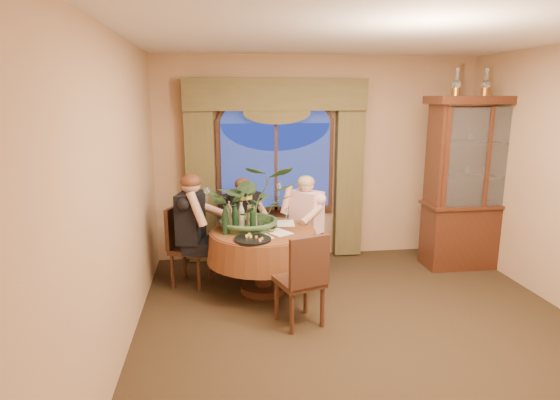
{
  "coord_description": "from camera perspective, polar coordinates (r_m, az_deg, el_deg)",
  "views": [
    {
      "loc": [
        -1.4,
        -3.91,
        2.26
      ],
      "look_at": [
        -0.7,
        1.25,
        1.1
      ],
      "focal_mm": 30.0,
      "sensor_mm": 36.0,
      "label": 1
    }
  ],
  "objects": [
    {
      "name": "floor",
      "position": [
        4.73,
        10.95,
        -16.25
      ],
      "size": [
        5.0,
        5.0,
        0.0
      ],
      "primitive_type": "plane",
      "color": "black",
      "rests_on": "ground"
    },
    {
      "name": "wall_back",
      "position": [
        6.61,
        4.59,
        5.05
      ],
      "size": [
        4.5,
        0.0,
        4.5
      ],
      "primitive_type": "plane",
      "rotation": [
        1.57,
        0.0,
        0.0
      ],
      "color": "#A57F5D",
      "rests_on": "ground"
    },
    {
      "name": "ceiling",
      "position": [
        4.19,
        12.63,
        19.69
      ],
      "size": [
        5.0,
        5.0,
        0.0
      ],
      "primitive_type": "plane",
      "rotation": [
        3.14,
        0.0,
        0.0
      ],
      "color": "white",
      "rests_on": "wall_back"
    },
    {
      "name": "window",
      "position": [
        6.46,
        -0.52,
        4.02
      ],
      "size": [
        1.62,
        0.1,
        1.32
      ],
      "primitive_type": null,
      "color": "navy",
      "rests_on": "wall_back"
    },
    {
      "name": "arched_transom",
      "position": [
        6.39,
        -0.53,
        10.95
      ],
      "size": [
        1.6,
        0.06,
        0.44
      ],
      "primitive_type": null,
      "color": "navy",
      "rests_on": "wall_back"
    },
    {
      "name": "drapery_left",
      "position": [
        6.38,
        -9.68,
        2.64
      ],
      "size": [
        0.38,
        0.14,
        2.32
      ],
      "primitive_type": "cube",
      "color": "#4A4323",
      "rests_on": "floor"
    },
    {
      "name": "drapery_right",
      "position": [
        6.64,
        8.41,
        3.06
      ],
      "size": [
        0.38,
        0.14,
        2.32
      ],
      "primitive_type": "cube",
      "color": "#4A4323",
      "rests_on": "floor"
    },
    {
      "name": "swag_valance",
      "position": [
        6.31,
        -0.44,
        12.74
      ],
      "size": [
        2.45,
        0.16,
        0.42
      ],
      "primitive_type": null,
      "color": "#4A4323",
      "rests_on": "wall_back"
    },
    {
      "name": "dining_table",
      "position": [
        5.51,
        -2.08,
        -7.43
      ],
      "size": [
        1.71,
        1.71,
        0.75
      ],
      "primitive_type": "cylinder",
      "rotation": [
        0.0,
        0.0,
        0.41
      ],
      "color": "maroon",
      "rests_on": "floor"
    },
    {
      "name": "china_cabinet",
      "position": [
        6.69,
        22.83,
        1.85
      ],
      "size": [
        1.4,
        0.55,
        2.26
      ],
      "primitive_type": "cube",
      "color": "#34180F",
      "rests_on": "floor"
    },
    {
      "name": "oil_lamp_left",
      "position": [
        6.4,
        20.72,
        13.32
      ],
      "size": [
        0.11,
        0.11,
        0.34
      ],
      "primitive_type": null,
      "color": "#A5722D",
      "rests_on": "china_cabinet"
    },
    {
      "name": "oil_lamp_center",
      "position": [
        6.59,
        23.81,
        13.02
      ],
      "size": [
        0.11,
        0.11,
        0.34
      ],
      "primitive_type": null,
      "color": "#A5722D",
      "rests_on": "china_cabinet"
    },
    {
      "name": "oil_lamp_right",
      "position": [
        6.8,
        26.71,
        12.71
      ],
      "size": [
        0.11,
        0.11,
        0.34
      ],
      "primitive_type": null,
      "color": "#A5722D",
      "rests_on": "china_cabinet"
    },
    {
      "name": "chair_right",
      "position": [
        6.14,
        2.56,
        -4.31
      ],
      "size": [
        0.59,
        0.59,
        0.96
      ],
      "primitive_type": "cube",
      "rotation": [
        0.0,
        0.0,
        -3.88
      ],
      "color": "black",
      "rests_on": "floor"
    },
    {
      "name": "chair_back_right",
      "position": [
        6.32,
        -4.69,
        -3.84
      ],
      "size": [
        0.5,
        0.5,
        0.96
      ],
      "primitive_type": "cube",
      "rotation": [
        0.0,
        0.0,
        -2.92
      ],
      "color": "black",
      "rests_on": "floor"
    },
    {
      "name": "chair_back",
      "position": [
        5.78,
        -10.83,
        -5.61
      ],
      "size": [
        0.54,
        0.54,
        0.96
      ],
      "primitive_type": "cube",
      "rotation": [
        0.0,
        0.0,
        -1.94
      ],
      "color": "black",
      "rests_on": "floor"
    },
    {
      "name": "chair_front_left",
      "position": [
        4.73,
        2.37,
        -9.56
      ],
      "size": [
        0.53,
        0.53,
        0.96
      ],
      "primitive_type": "cube",
      "rotation": [
        0.0,
        0.0,
        0.32
      ],
      "color": "black",
      "rests_on": "floor"
    },
    {
      "name": "person_pink",
      "position": [
        6.04,
        3.23,
        -2.98
      ],
      "size": [
        0.62,
        0.63,
        1.29
      ],
      "primitive_type": null,
      "rotation": [
        0.0,
        0.0,
        -3.98
      ],
      "color": "beige",
      "rests_on": "floor"
    },
    {
      "name": "person_back",
      "position": [
        5.58,
        -10.78,
        -3.92
      ],
      "size": [
        0.56,
        0.59,
        1.4
      ],
      "primitive_type": null,
      "rotation": [
        0.0,
        0.0,
        -1.8
      ],
      "color": "black",
      "rests_on": "floor"
    },
    {
      "name": "person_scarf",
      "position": [
        6.19,
        -4.53,
        -2.85
      ],
      "size": [
        0.52,
        0.49,
        1.24
      ],
      "primitive_type": null,
      "rotation": [
        0.0,
        0.0,
        -2.92
      ],
      "color": "black",
      "rests_on": "floor"
    },
    {
      "name": "stoneware_vase",
      "position": [
        5.5,
        -3.48,
        -2.0
      ],
      "size": [
        0.14,
        0.14,
        0.26
      ],
      "primitive_type": null,
      "color": "#9C8062",
      "rests_on": "dining_table"
    },
    {
      "name": "centerpiece_plant",
      "position": [
        5.36,
        -3.44,
        3.29
      ],
      "size": [
        1.04,
        1.15,
        0.9
      ],
      "primitive_type": "imported",
      "color": "#385C33",
      "rests_on": "dining_table"
    },
    {
      "name": "olive_bowl",
      "position": [
        5.33,
        -1.3,
        -3.63
      ],
      "size": [
        0.15,
        0.15,
        0.05
      ],
      "primitive_type": "imported",
      "color": "#50562F",
      "rests_on": "dining_table"
    },
    {
      "name": "cheese_platter",
      "position": [
        5.02,
        -3.35,
        -4.81
      ],
      "size": [
        0.4,
        0.4,
        0.02
      ],
      "primitive_type": "cylinder",
      "color": "black",
      "rests_on": "dining_table"
    },
    {
      "name": "wine_bottle_0",
      "position": [
        5.43,
        -6.22,
        -1.85
      ],
      "size": [
        0.07,
        0.07,
        0.33
      ],
      "primitive_type": "cylinder",
      "color": "tan",
      "rests_on": "dining_table"
    },
    {
      "name": "wine_bottle_1",
      "position": [
        5.3,
        -5.49,
        -2.19
      ],
      "size": [
        0.07,
        0.07,
        0.33
      ],
      "primitive_type": "cylinder",
      "color": "black",
      "rests_on": "dining_table"
    },
    {
      "name": "wine_bottle_2",
      "position": [
        5.49,
        -4.86,
        -1.65
      ],
      "size": [
        0.07,
        0.07,
        0.33
      ],
      "primitive_type": "cylinder",
      "color": "black",
      "rests_on": "dining_table"
    },
    {
      "name": "wine_bottle_3",
      "position": [
        5.27,
        -3.33,
        -2.25
      ],
      "size": [
        0.07,
        0.07,
        0.33
      ],
      "primitive_type": "cylinder",
      "color": "black",
      "rests_on": "dining_table"
    },
    {
      "name": "wine_bottle_4",
      "position": [
        5.23,
        -6.68,
        -2.42
      ],
      "size": [
        0.07,
        0.07,
        0.33
      ],
      "primitive_type": "cylinder",
      "color": "black",
      "rests_on": "dining_table"
    },
    {
      "name": "wine_bottle_5",
      "position": [
        5.36,
        -4.74,
        -2.03
      ],
      "size": [
        0.07,
        0.07,
        0.33
      ],
      "primitive_type": "cylinder",
      "color": "tan",
      "rests_on": "dining_table"
    },
    {
      "name": "tasting_paper_0",
      "position": [
        5.3,
        -0.16,
        -3.96
      ],
      "size": [
        0.34,
        0.37,
        0.0
      ],
      "primitive_type": "cube",
      "rotation": [
        0.0,
        0.0,
        0.55
      ],
      "color": "white",
      "rests_on": "dining_table"
    },
    {
      "name": "tasting_paper_1",
      "position": [
        5.66,
        0.68,
        -2.86
      ],
      "size": [
        0.24,
        0.32,
        0.0
      ],
      "primitive_type": "cube",
      "rotation": [
        0.0,
        0.0,
        -0.09
      ],
      "color": "white",
      "rests_on": "dining_table"
    },
    {
      "name": "tasting_paper_2",
      "position": [
        5.16,
        -2.49,
        -4.41
      ],
      "size": [
        0.31,
        0.36,
        0.0
      ],
      "primitive_type": "cube",
      "rotation": [
        0.0,
        0.0,
        0.38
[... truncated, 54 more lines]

